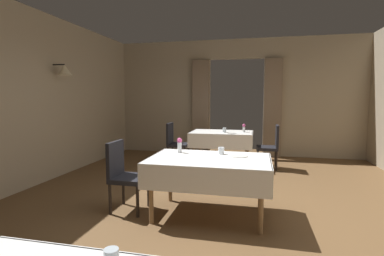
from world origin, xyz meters
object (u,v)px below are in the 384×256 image
chair_far_right (271,144)px  chair_mid_left (124,172)px  dining_table_mid (209,165)px  dining_table_far (222,136)px  flower_vase_mid (180,145)px  glass_far_b (224,130)px  plate_mid_c (239,156)px  chair_far_left (175,141)px  plate_far_c (232,133)px  glass_mid_b (221,151)px  flower_vase_far (244,128)px

chair_far_right → chair_mid_left: bearing=-125.6°
dining_table_mid → dining_table_far: (-0.19, 2.82, -0.01)m
flower_vase_mid → glass_far_b: size_ratio=1.92×
plate_mid_c → chair_far_left: bearing=121.9°
dining_table_far → chair_far_right: bearing=-4.1°
chair_mid_left → glass_far_b: size_ratio=8.71×
chair_far_left → plate_far_c: 1.35m
glass_mid_b → dining_table_far: bearing=96.7°
dining_table_mid → chair_far_left: bearing=114.5°
flower_vase_mid → plate_far_c: flower_vase_mid is taller
dining_table_far → chair_far_right: 1.07m
plate_far_c → flower_vase_mid: bearing=-103.0°
plate_mid_c → flower_vase_far: bearing=91.3°
chair_far_left → chair_far_right: size_ratio=1.00×
chair_far_left → plate_far_c: chair_far_left is taller
dining_table_mid → flower_vase_far: flower_vase_far is taller
dining_table_mid → chair_mid_left: (-1.14, -0.07, -0.14)m
flower_vase_mid → plate_mid_c: bearing=-6.3°
chair_mid_left → glass_far_b: (1.03, 2.79, 0.29)m
flower_vase_far → chair_mid_left: bearing=-116.0°
dining_table_mid → glass_far_b: bearing=92.5°
plate_mid_c → glass_far_b: glass_far_b is taller
glass_mid_b → plate_mid_c: glass_mid_b is taller
chair_mid_left → plate_far_c: (1.20, 2.59, 0.24)m
flower_vase_mid → flower_vase_far: size_ratio=1.13×
dining_table_far → chair_far_right: size_ratio=1.46×
dining_table_mid → plate_mid_c: plate_mid_c is taller
chair_far_right → flower_vase_mid: bearing=-118.3°
chair_far_left → glass_far_b: 1.17m
plate_mid_c → flower_vase_mid: bearing=173.7°
flower_vase_far → plate_far_c: size_ratio=0.96×
glass_mid_b → plate_far_c: 2.25m
flower_vase_far → plate_far_c: 0.43m
flower_vase_far → chair_far_left: bearing=-175.3°
plate_far_c → flower_vase_far: bearing=56.2°
glass_mid_b → flower_vase_far: size_ratio=0.52×
dining_table_mid → chair_mid_left: bearing=-176.3°
glass_mid_b → flower_vase_far: 2.61m
chair_far_left → glass_mid_b: size_ratio=9.77×
chair_far_left → plate_mid_c: bearing=-58.1°
chair_far_left → plate_far_c: (1.31, -0.22, 0.24)m
dining_table_far → flower_vase_far: (0.48, 0.05, 0.20)m
glass_far_b → plate_far_c: size_ratio=0.56×
flower_vase_mid → plate_mid_c: flower_vase_mid is taller
plate_far_c → dining_table_mid: bearing=-91.3°
dining_table_far → flower_vase_mid: (-0.27, -2.56, 0.22)m
dining_table_mid → chair_far_left: (-1.25, 2.75, -0.14)m
flower_vase_far → glass_far_b: (-0.41, -0.16, -0.04)m
dining_table_mid → flower_vase_far: 2.89m
flower_vase_mid → glass_mid_b: size_ratio=2.16×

